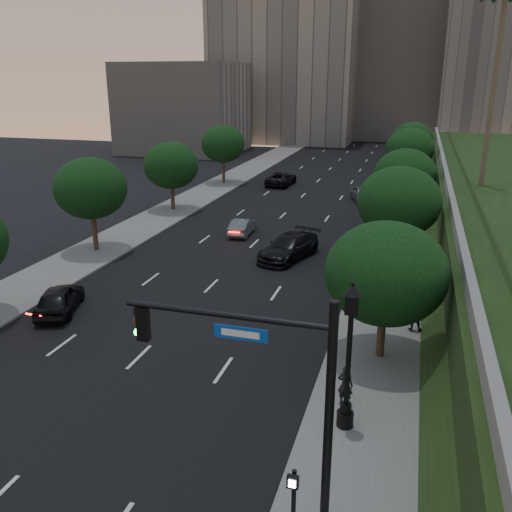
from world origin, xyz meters
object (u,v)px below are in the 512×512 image
(pedestrian_c, at_px, (390,291))
(sedan_mid_left, at_px, (243,226))
(sedan_far_left, at_px, (281,179))
(pedestrian_b, at_px, (415,313))
(traffic_signal_mast, at_px, (286,416))
(sedan_near_left, at_px, (59,299))
(sedan_near_right, at_px, (289,247))
(sedan_far_right, at_px, (362,194))
(pedestrian_a, at_px, (345,385))
(street_lamp, at_px, (348,363))

(pedestrian_c, bearing_deg, sedan_mid_left, -38.96)
(sedan_far_left, height_order, pedestrian_b, pedestrian_b)
(traffic_signal_mast, relative_size, sedan_near_left, 1.59)
(pedestrian_b, bearing_deg, sedan_far_left, -65.76)
(sedan_near_right, distance_m, pedestrian_c, 9.75)
(sedan_far_right, xyz_separation_m, pedestrian_c, (4.18, -26.23, 0.20))
(traffic_signal_mast, height_order, sedan_near_left, traffic_signal_mast)
(sedan_mid_left, height_order, pedestrian_a, pedestrian_a)
(sedan_near_right, bearing_deg, sedan_far_left, 122.33)
(pedestrian_b, bearing_deg, sedan_far_right, -78.71)
(sedan_far_left, height_order, pedestrian_a, pedestrian_a)
(pedestrian_b, bearing_deg, sedan_near_right, -47.34)
(sedan_near_right, xyz_separation_m, sedan_far_right, (2.94, 19.58, -0.06))
(pedestrian_b, bearing_deg, pedestrian_c, -63.39)
(sedan_near_left, xyz_separation_m, sedan_mid_left, (4.75, 16.93, -0.10))
(pedestrian_a, bearing_deg, sedan_near_left, -8.85)
(sedan_near_left, height_order, sedan_far_right, sedan_far_right)
(traffic_signal_mast, xyz_separation_m, sedan_near_right, (-5.25, 22.96, -2.85))
(sedan_far_right, bearing_deg, sedan_near_left, -128.52)
(street_lamp, distance_m, pedestrian_c, 11.47)
(sedan_near_left, relative_size, sedan_mid_left, 1.11)
(sedan_far_right, height_order, pedestrian_c, pedestrian_c)
(sedan_near_right, bearing_deg, traffic_signal_mast, -59.84)
(sedan_near_right, distance_m, pedestrian_b, 12.58)
(sedan_near_right, height_order, pedestrian_c, pedestrian_c)
(sedan_near_left, bearing_deg, pedestrian_b, 169.32)
(sedan_near_right, bearing_deg, sedan_mid_left, 152.71)
(pedestrian_a, relative_size, pedestrian_b, 0.92)
(sedan_near_left, bearing_deg, pedestrian_a, 144.44)
(sedan_far_right, bearing_deg, sedan_mid_left, -134.78)
(pedestrian_a, bearing_deg, pedestrian_c, -88.90)
(street_lamp, xyz_separation_m, sedan_mid_left, (-11.12, 22.77, -1.98))
(sedan_mid_left, bearing_deg, pedestrian_b, 131.17)
(street_lamp, distance_m, sedan_near_left, 17.01)
(sedan_far_right, height_order, pedestrian_b, pedestrian_b)
(sedan_far_left, relative_size, pedestrian_c, 3.39)
(sedan_near_right, bearing_deg, sedan_far_right, 98.74)
(sedan_near_left, xyz_separation_m, pedestrian_c, (16.75, 5.48, 0.21))
(sedan_far_left, distance_m, pedestrian_c, 35.02)
(street_lamp, xyz_separation_m, sedan_far_right, (-3.30, 37.54, -1.87))
(traffic_signal_mast, relative_size, sedan_near_right, 1.23)
(pedestrian_b, bearing_deg, sedan_mid_left, -46.18)
(traffic_signal_mast, xyz_separation_m, sedan_mid_left, (-10.12, 27.76, -3.02))
(pedestrian_a, bearing_deg, street_lamp, 105.34)
(sedan_near_left, xyz_separation_m, sedan_near_right, (9.62, 12.13, 0.07))
(pedestrian_a, bearing_deg, pedestrian_b, -100.80)
(pedestrian_b, bearing_deg, sedan_near_left, 9.35)
(sedan_near_left, distance_m, sedan_mid_left, 17.58)
(sedan_far_left, distance_m, pedestrian_a, 44.03)
(sedan_mid_left, relative_size, sedan_far_left, 0.72)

